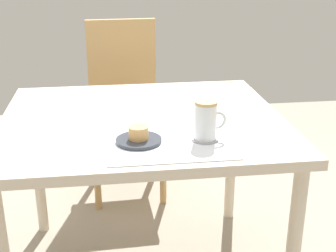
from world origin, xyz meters
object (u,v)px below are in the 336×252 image
object	(u,v)px
pastry_plate	(139,140)
pastry	(139,133)
wooden_chair	(124,101)
coffee_mug	(206,120)
dining_table	(143,136)

from	to	relation	value
pastry_plate	pastry	world-z (taller)	pastry
wooden_chair	coffee_mug	world-z (taller)	wooden_chair
dining_table	pastry_plate	size ratio (longest dim) A/B	7.00
dining_table	pastry	xyz separation A→B (m)	(-0.03, -0.25, 0.11)
pastry_plate	coffee_mug	bearing A→B (deg)	-2.41
pastry	dining_table	bearing A→B (deg)	82.75
wooden_chair	pastry_plate	bearing A→B (deg)	88.13
pastry_plate	wooden_chair	bearing A→B (deg)	90.17
dining_table	wooden_chair	size ratio (longest dim) A/B	1.11
pastry_plate	dining_table	bearing A→B (deg)	82.75
dining_table	pastry	world-z (taller)	pastry
dining_table	pastry_plate	distance (m)	0.27
dining_table	wooden_chair	xyz separation A→B (m)	(-0.04, 0.84, -0.13)
pastry	coffee_mug	bearing A→B (deg)	-2.41
wooden_chair	pastry	distance (m)	1.12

